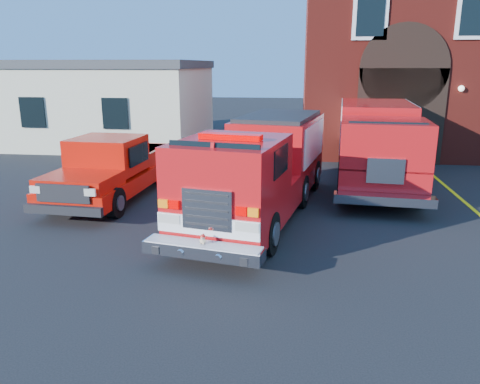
# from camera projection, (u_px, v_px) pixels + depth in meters

# --- Properties ---
(ground) EXTENTS (100.00, 100.00, 0.00)m
(ground) POSITION_uv_depth(u_px,v_px,m) (246.00, 228.00, 12.27)
(ground) COLOR black
(ground) RESTS_ON ground
(parking_stripe_mid) EXTENTS (0.12, 3.00, 0.01)m
(parking_stripe_mid) POSITION_uv_depth(u_px,v_px,m) (456.00, 195.00, 15.31)
(parking_stripe_mid) COLOR yellow
(parking_stripe_mid) RESTS_ON ground
(parking_stripe_far) EXTENTS (0.12, 3.00, 0.01)m
(parking_stripe_far) POSITION_uv_depth(u_px,v_px,m) (432.00, 175.00, 18.18)
(parking_stripe_far) COLOR yellow
(parking_stripe_far) RESTS_ON ground
(fire_station) EXTENTS (15.20, 10.20, 8.45)m
(fire_station) POSITION_uv_depth(u_px,v_px,m) (456.00, 62.00, 23.44)
(fire_station) COLOR maroon
(fire_station) RESTS_ON ground
(side_building) EXTENTS (10.20, 8.20, 4.35)m
(side_building) POSITION_uv_depth(u_px,v_px,m) (108.00, 102.00, 25.22)
(side_building) COLOR beige
(side_building) RESTS_ON ground
(fire_engine) EXTENTS (3.96, 8.89, 2.65)m
(fire_engine) POSITION_uv_depth(u_px,v_px,m) (261.00, 166.00, 13.16)
(fire_engine) COLOR black
(fire_engine) RESTS_ON ground
(pickup_truck) EXTENTS (2.53, 6.18, 1.99)m
(pickup_truck) POSITION_uv_depth(u_px,v_px,m) (113.00, 169.00, 14.88)
(pickup_truck) COLOR black
(pickup_truck) RESTS_ON ground
(secondary_truck) EXTENTS (3.34, 8.72, 2.77)m
(secondary_truck) POSITION_uv_depth(u_px,v_px,m) (376.00, 141.00, 16.70)
(secondary_truck) COLOR black
(secondary_truck) RESTS_ON ground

